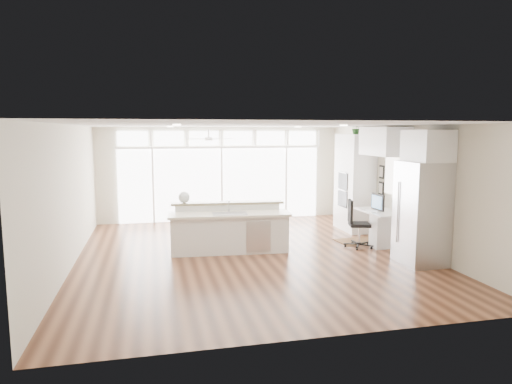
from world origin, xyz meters
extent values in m
cube|color=#442315|center=(0.00, 0.00, -0.01)|extent=(7.00, 8.00, 0.02)
cube|color=silver|center=(0.00, 0.00, 2.70)|extent=(7.00, 8.00, 0.02)
cube|color=beige|center=(0.00, 4.00, 1.35)|extent=(7.00, 0.04, 2.70)
cube|color=beige|center=(0.00, -4.00, 1.35)|extent=(7.00, 0.04, 2.70)
cube|color=beige|center=(-3.50, 0.00, 1.35)|extent=(0.04, 8.00, 2.70)
cube|color=beige|center=(3.50, 0.00, 1.35)|extent=(0.04, 8.00, 2.70)
cube|color=white|center=(0.00, 3.94, 1.05)|extent=(5.80, 0.06, 2.08)
cube|color=white|center=(0.00, 3.94, 2.38)|extent=(5.90, 0.06, 0.40)
cube|color=white|center=(3.46, 0.30, 1.55)|extent=(0.04, 0.85, 0.85)
cube|color=white|center=(-0.50, 2.80, 2.48)|extent=(1.16, 1.16, 0.32)
cube|color=white|center=(0.00, 0.20, 2.68)|extent=(3.40, 3.00, 0.02)
cube|color=white|center=(3.17, 1.80, 1.25)|extent=(0.64, 1.20, 2.50)
cube|color=white|center=(3.13, 0.30, 0.38)|extent=(0.72, 1.30, 0.76)
cube|color=white|center=(3.17, 0.30, 2.35)|extent=(0.64, 1.30, 0.64)
cube|color=silver|center=(3.11, -1.35, 1.00)|extent=(0.76, 0.90, 2.00)
cube|color=white|center=(3.17, -1.35, 2.30)|extent=(0.64, 0.90, 0.60)
cube|color=black|center=(3.46, 0.92, 1.40)|extent=(0.06, 0.22, 0.80)
cube|color=white|center=(-0.38, 0.35, 0.51)|extent=(2.65, 1.17, 1.02)
cube|color=#3E2513|center=(2.73, 0.58, 0.01)|extent=(1.03, 0.79, 0.01)
cube|color=black|center=(2.50, 0.08, 0.53)|extent=(0.66, 0.63, 1.06)
sphere|color=silver|center=(-1.30, 0.82, 1.15)|extent=(0.28, 0.28, 0.25)
cube|color=black|center=(3.05, 0.30, 0.97)|extent=(0.11, 0.51, 0.42)
cube|color=white|center=(2.88, 0.30, 0.77)|extent=(0.13, 0.32, 0.02)
imported|color=#2C6029|center=(3.17, 1.80, 2.63)|extent=(0.34, 0.36, 0.26)
camera|label=1|loc=(-1.97, -9.11, 2.57)|focal=32.00mm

